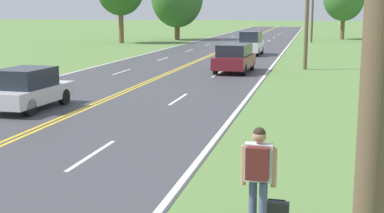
{
  "coord_description": "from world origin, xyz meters",
  "views": [
    {
      "loc": [
        8.38,
        -4.87,
        3.66
      ],
      "look_at": [
        5.49,
        7.8,
        1.33
      ],
      "focal_mm": 50.0,
      "sensor_mm": 36.0,
      "label": 1
    }
  ],
  "objects_px": {
    "hitchhiker_person": "(258,168)",
    "car_silver_sedan_approaching": "(28,89)",
    "car_white_suv_mid_far": "(251,43)",
    "car_maroon_suv_mid_near": "(234,57)"
  },
  "relations": [
    {
      "from": "hitchhiker_person",
      "to": "car_silver_sedan_approaching",
      "type": "distance_m",
      "value": 13.37
    },
    {
      "from": "hitchhiker_person",
      "to": "car_white_suv_mid_far",
      "type": "xyz_separation_m",
      "value": [
        -4.33,
        36.12,
        -0.07
      ]
    },
    {
      "from": "hitchhiker_person",
      "to": "car_white_suv_mid_far",
      "type": "bearing_deg",
      "value": 8.31
    },
    {
      "from": "car_maroon_suv_mid_near",
      "to": "car_white_suv_mid_far",
      "type": "bearing_deg",
      "value": -175.04
    },
    {
      "from": "hitchhiker_person",
      "to": "car_maroon_suv_mid_near",
      "type": "xyz_separation_m",
      "value": [
        -3.81,
        23.19,
        -0.19
      ]
    },
    {
      "from": "hitchhiker_person",
      "to": "car_silver_sedan_approaching",
      "type": "relative_size",
      "value": 0.44
    },
    {
      "from": "car_maroon_suv_mid_near",
      "to": "car_white_suv_mid_far",
      "type": "xyz_separation_m",
      "value": [
        -0.52,
        12.94,
        0.12
      ]
    },
    {
      "from": "car_maroon_suv_mid_near",
      "to": "car_silver_sedan_approaching",
      "type": "bearing_deg",
      "value": -19.88
    },
    {
      "from": "car_white_suv_mid_far",
      "to": "hitchhiker_person",
      "type": "bearing_deg",
      "value": 8.25
    },
    {
      "from": "car_silver_sedan_approaching",
      "to": "car_white_suv_mid_far",
      "type": "relative_size",
      "value": 0.94
    }
  ]
}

